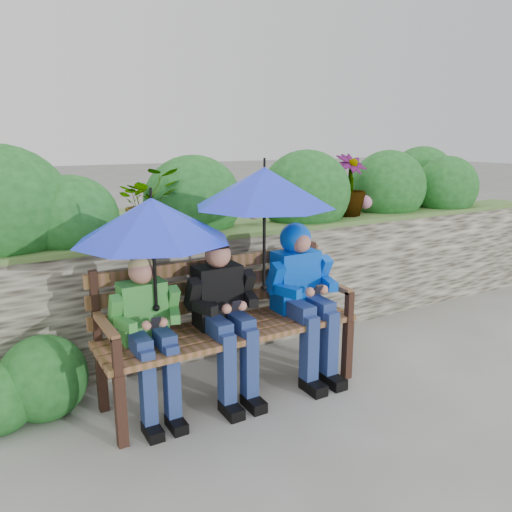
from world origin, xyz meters
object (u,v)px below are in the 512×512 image
boy_right (302,287)px  umbrella_right (264,187)px  boy_left (148,327)px  park_bench (226,317)px  umbrella_left (152,220)px  boy_middle (224,310)px

boy_right → umbrella_right: umbrella_right is taller
boy_left → boy_right: 1.20m
park_bench → umbrella_left: umbrella_left is taller
umbrella_left → umbrella_right: (0.78, -0.02, 0.16)m
boy_left → umbrella_right: bearing=-1.9°
umbrella_right → boy_right: bearing=5.0°
boy_left → umbrella_left: (0.06, -0.00, 0.69)m
park_bench → umbrella_left: (-0.54, -0.08, 0.76)m
umbrella_left → umbrella_right: umbrella_right is taller
umbrella_right → umbrella_left: bearing=178.2°
park_bench → boy_middle: 0.14m
park_bench → boy_right: (0.60, -0.08, 0.15)m
boy_left → boy_middle: 0.54m
boy_right → umbrella_left: (-1.14, -0.01, 0.60)m
umbrella_left → umbrella_right: bearing=-1.8°
boy_right → umbrella_right: size_ratio=1.21×
boy_right → boy_middle: bearing=-179.2°
park_bench → boy_left: boy_left is taller
park_bench → umbrella_right: size_ratio=1.90×
boy_middle → umbrella_left: size_ratio=1.16×
boy_middle → umbrella_right: 0.88m
boy_right → boy_left: bearing=-179.9°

